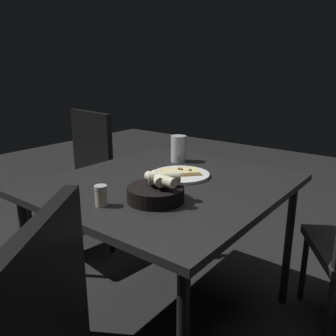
% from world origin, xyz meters
% --- Properties ---
extents(ground, '(8.00, 8.00, 0.00)m').
position_xyz_m(ground, '(0.00, 0.00, 0.00)').
color(ground, black).
extents(dining_table, '(0.98, 1.06, 0.72)m').
position_xyz_m(dining_table, '(0.00, 0.00, 0.66)').
color(dining_table, black).
rests_on(dining_table, ground).
extents(pizza_plate, '(0.28, 0.28, 0.04)m').
position_xyz_m(pizza_plate, '(-0.00, -0.11, 0.73)').
color(pizza_plate, white).
rests_on(pizza_plate, dining_table).
extents(bread_basket, '(0.22, 0.22, 0.12)m').
position_xyz_m(bread_basket, '(-0.11, 0.21, 0.76)').
color(bread_basket, black).
rests_on(bread_basket, dining_table).
extents(beer_glass, '(0.08, 0.08, 0.14)m').
position_xyz_m(beer_glass, '(0.17, -0.32, 0.78)').
color(beer_glass, silver).
rests_on(beer_glass, dining_table).
extents(pepper_shaker, '(0.05, 0.05, 0.08)m').
position_xyz_m(pepper_shaker, '(0.02, 0.38, 0.75)').
color(pepper_shaker, '#BFB299').
rests_on(pepper_shaker, dining_table).
extents(chair_spare, '(0.49, 0.49, 0.94)m').
position_xyz_m(chair_spare, '(0.89, -0.19, 0.54)').
color(chair_spare, '#272727').
rests_on(chair_spare, ground).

